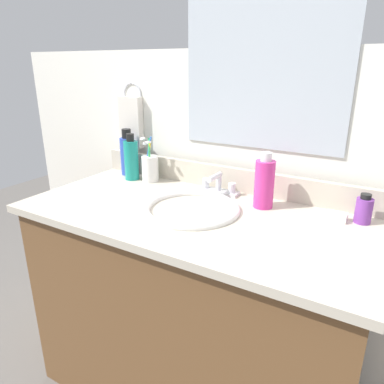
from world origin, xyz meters
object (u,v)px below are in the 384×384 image
Objects in this scene: hand_towel at (131,122)px; cup_white_ceramic at (150,168)px; bottle_shampoo_blue at (128,154)px; bottle_soap_pink at (264,183)px; bottle_mouthwash_teal at (131,159)px; faucet at (218,186)px; bottle_cream_purple at (364,210)px; soap_bar at (336,216)px.

cup_white_ceramic is (0.17, -0.09, -0.16)m from hand_towel.
hand_towel is at bearing 150.77° from cup_white_ceramic.
bottle_shampoo_blue reaches higher than bottle_soap_pink.
bottle_soap_pink is 0.51m from cup_white_ceramic.
bottle_mouthwash_teal is at bearing 178.35° from bottle_soap_pink.
bottle_soap_pink reaches higher than faucet.
bottle_shampoo_blue reaches higher than bottle_mouthwash_teal.
bottle_shampoo_blue is 0.96m from bottle_cream_purple.
faucet is 1.71× the size of bottle_cream_purple.
hand_towel is at bearing 108.81° from bottle_shampoo_blue.
bottle_mouthwash_teal is 2.07× the size of bottle_cream_purple.
bottle_mouthwash_teal reaches higher than soap_bar.
hand_towel is at bearing 169.36° from bottle_soap_pink.
hand_towel is 0.94m from soap_bar.
bottle_mouthwash_teal is at bearing -178.97° from bottle_cream_purple.
bottle_shampoo_blue is (-0.46, 0.02, 0.06)m from faucet.
bottle_cream_purple is at bearing -0.98° from faucet.
bottle_shampoo_blue is 1.05× the size of bottle_soap_pink.
soap_bar is (0.89, -0.05, -0.08)m from bottle_shampoo_blue.
hand_towel is 2.35× the size of bottle_cream_purple.
bottle_soap_pink is 0.59m from bottle_mouthwash_teal.
bottle_soap_pink is 2.03× the size of bottle_cream_purple.
faucet is at bearing 3.61° from bottle_mouthwash_teal.
cup_white_ceramic is at bearing -29.23° from hand_towel.
hand_towel is 0.52m from faucet.
bottle_shampoo_blue reaches higher than soap_bar.
bottle_cream_purple is 0.08m from soap_bar.
bottle_cream_purple reaches higher than soap_bar.
bottle_shampoo_blue reaches higher than cup_white_ceramic.
bottle_shampoo_blue is at bearing 176.53° from soap_bar.
bottle_soap_pink is 0.98× the size of bottle_mouthwash_teal.
bottle_cream_purple is (0.96, -0.03, -0.05)m from bottle_shampoo_blue.
soap_bar is (0.43, -0.03, -0.02)m from faucet.
faucet is 0.40m from bottle_mouthwash_teal.
bottle_cream_purple is (0.50, -0.01, 0.01)m from faucet.
hand_towel is 1.16× the size of cup_white_ceramic.
cup_white_ceramic is (0.08, 0.02, -0.03)m from bottle_mouthwash_teal.
cup_white_ceramic is (-0.51, 0.03, -0.03)m from bottle_soap_pink.
bottle_mouthwash_teal is at bearing -176.39° from faucet.
cup_white_ceramic reaches higher than faucet.
bottle_soap_pink is (0.19, -0.04, 0.06)m from faucet.
bottle_cream_purple is 1.46× the size of soap_bar.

